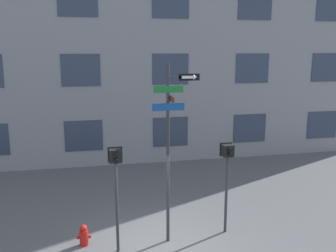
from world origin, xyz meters
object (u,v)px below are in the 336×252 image
(pedestrian_signal_right, at_px, (227,164))
(fire_hydrant, at_px, (84,236))
(street_sign_pole, at_px, (170,139))
(pedestrian_signal_left, at_px, (116,172))

(pedestrian_signal_right, xyz_separation_m, fire_hydrant, (-4.07, 0.07, -1.79))
(street_sign_pole, distance_m, fire_hydrant, 3.57)
(fire_hydrant, bearing_deg, street_sign_pole, -5.91)
(pedestrian_signal_left, distance_m, pedestrian_signal_right, 3.21)
(pedestrian_signal_right, relative_size, fire_hydrant, 4.48)
(pedestrian_signal_right, height_order, fire_hydrant, pedestrian_signal_right)
(street_sign_pole, height_order, pedestrian_signal_left, street_sign_pole)
(street_sign_pole, bearing_deg, fire_hydrant, 174.09)
(pedestrian_signal_right, bearing_deg, pedestrian_signal_left, -172.03)
(street_sign_pole, bearing_deg, pedestrian_signal_right, 5.97)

